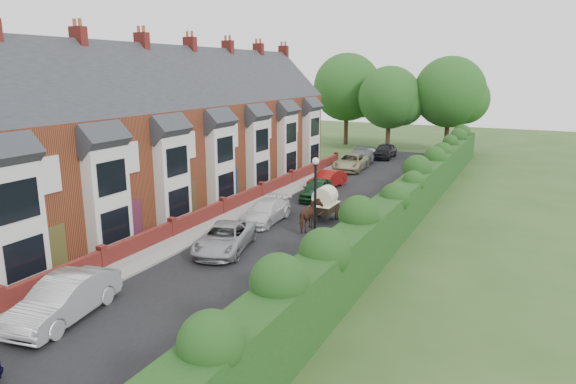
# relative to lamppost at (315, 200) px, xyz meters

# --- Properties ---
(ground) EXTENTS (140.00, 140.00, 0.00)m
(ground) POSITION_rel_lamppost_xyz_m (-3.40, -4.00, -3.30)
(ground) COLOR #2D4C1E
(ground) RESTS_ON ground
(road) EXTENTS (6.00, 58.00, 0.02)m
(road) POSITION_rel_lamppost_xyz_m (-3.90, 7.00, -3.29)
(road) COLOR black
(road) RESTS_ON ground
(pavement_hedge_side) EXTENTS (2.20, 58.00, 0.12)m
(pavement_hedge_side) POSITION_rel_lamppost_xyz_m (0.20, 7.00, -3.24)
(pavement_hedge_side) COLOR gray
(pavement_hedge_side) RESTS_ON ground
(pavement_house_side) EXTENTS (1.70, 58.00, 0.12)m
(pavement_house_side) POSITION_rel_lamppost_xyz_m (-7.75, 7.00, -3.24)
(pavement_house_side) COLOR gray
(pavement_house_side) RESTS_ON ground
(kerb_hedge_side) EXTENTS (0.18, 58.00, 0.13)m
(kerb_hedge_side) POSITION_rel_lamppost_xyz_m (-0.85, 7.00, -3.23)
(kerb_hedge_side) COLOR gray
(kerb_hedge_side) RESTS_ON ground
(kerb_house_side) EXTENTS (0.18, 58.00, 0.13)m
(kerb_house_side) POSITION_rel_lamppost_xyz_m (-6.95, 7.00, -3.23)
(kerb_house_side) COLOR gray
(kerb_house_side) RESTS_ON ground
(hedge) EXTENTS (2.10, 58.00, 2.85)m
(hedge) POSITION_rel_lamppost_xyz_m (2.00, 7.00, -1.70)
(hedge) COLOR #133C15
(hedge) RESTS_ON ground
(terrace_row) EXTENTS (9.05, 40.50, 11.50)m
(terrace_row) POSITION_rel_lamppost_xyz_m (-14.27, 5.98, 1.18)
(terrace_row) COLOR brown
(terrace_row) RESTS_ON ground
(garden_wall_row) EXTENTS (0.35, 40.35, 1.10)m
(garden_wall_row) POSITION_rel_lamppost_xyz_m (-8.75, 6.00, -2.84)
(garden_wall_row) COLOR maroon
(garden_wall_row) RESTS_ON ground
(lamppost) EXTENTS (0.32, 0.32, 5.16)m
(lamppost) POSITION_rel_lamppost_xyz_m (0.00, 0.00, 0.00)
(lamppost) COLOR black
(lamppost) RESTS_ON ground
(tree_far_left) EXTENTS (7.14, 6.80, 9.29)m
(tree_far_left) POSITION_rel_lamppost_xyz_m (-6.05, 36.08, 2.41)
(tree_far_left) COLOR #332316
(tree_far_left) RESTS_ON ground
(tree_far_right) EXTENTS (7.98, 7.60, 10.31)m
(tree_far_right) POSITION_rel_lamppost_xyz_m (-0.01, 38.08, 3.02)
(tree_far_right) COLOR #332316
(tree_far_right) RESTS_ON ground
(tree_far_back) EXTENTS (8.40, 8.00, 10.82)m
(tree_far_back) POSITION_rel_lamppost_xyz_m (-11.99, 39.08, 3.32)
(tree_far_back) COLOR #332316
(tree_far_back) RESTS_ON ground
(car_silver_a) EXTENTS (2.41, 4.94, 1.56)m
(car_silver_a) POSITION_rel_lamppost_xyz_m (-6.32, -8.20, -2.52)
(car_silver_a) COLOR #B0AFB4
(car_silver_a) RESTS_ON ground
(car_silver_b) EXTENTS (3.36, 5.22, 1.34)m
(car_silver_b) POSITION_rel_lamppost_xyz_m (-5.04, 0.43, -2.63)
(car_silver_b) COLOR #9A9CA1
(car_silver_b) RESTS_ON ground
(car_white) EXTENTS (2.01, 4.55, 1.30)m
(car_white) POSITION_rel_lamppost_xyz_m (-5.57, 5.72, -2.65)
(car_white) COLOR silver
(car_white) RESTS_ON ground
(car_green) EXTENTS (2.22, 4.36, 1.42)m
(car_green) POSITION_rel_lamppost_xyz_m (-5.00, 12.20, -2.59)
(car_green) COLOR #103819
(car_green) RESTS_ON ground
(car_red) EXTENTS (1.90, 4.19, 1.33)m
(car_red) POSITION_rel_lamppost_xyz_m (-5.62, 15.76, -2.63)
(car_red) COLOR maroon
(car_red) RESTS_ON ground
(car_beige) EXTENTS (2.86, 5.46, 1.47)m
(car_beige) POSITION_rel_lamppost_xyz_m (-6.37, 23.40, -2.56)
(car_beige) COLOR tan
(car_beige) RESTS_ON ground
(car_grey) EXTENTS (2.53, 5.43, 1.53)m
(car_grey) POSITION_rel_lamppost_xyz_m (-6.40, 25.98, -2.53)
(car_grey) COLOR slate
(car_grey) RESTS_ON ground
(car_black) EXTENTS (1.90, 4.54, 1.53)m
(car_black) POSITION_rel_lamppost_xyz_m (-5.35, 31.00, -2.53)
(car_black) COLOR black
(car_black) RESTS_ON ground
(horse) EXTENTS (1.08, 2.10, 1.72)m
(horse) POSITION_rel_lamppost_xyz_m (-2.51, 5.32, -2.44)
(horse) COLOR #49281B
(horse) RESTS_ON ground
(horse_cart) EXTENTS (1.32, 2.92, 2.11)m
(horse_cart) POSITION_rel_lamppost_xyz_m (-2.51, 7.51, -2.09)
(horse_cart) COLOR black
(horse_cart) RESTS_ON ground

